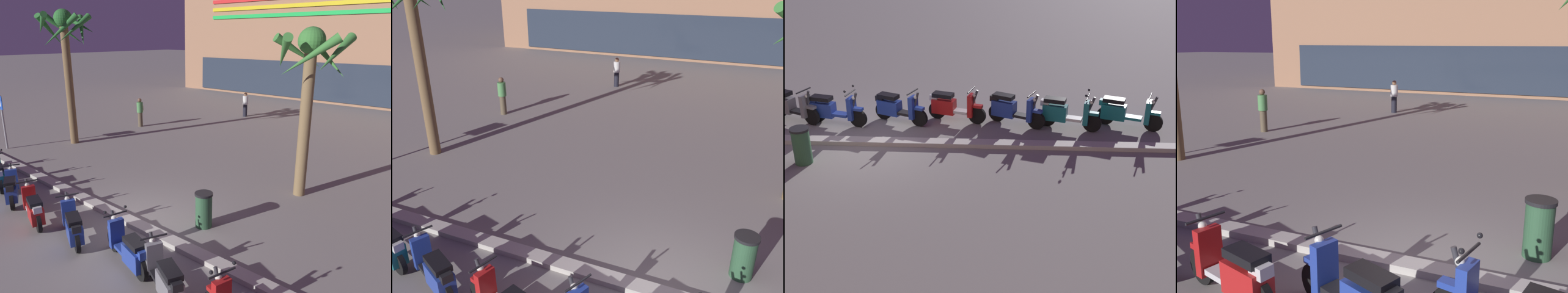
{
  "view_description": "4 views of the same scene",
  "coord_description": "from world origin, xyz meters",
  "views": [
    {
      "loc": [
        7.0,
        -5.58,
        4.82
      ],
      "look_at": [
        -0.69,
        3.23,
        1.35
      ],
      "focal_mm": 34.02,
      "sensor_mm": 36.0,
      "label": 1
    },
    {
      "loc": [
        1.07,
        -5.71,
        5.52
      ],
      "look_at": [
        -2.88,
        3.4,
        1.17
      ],
      "focal_mm": 36.65,
      "sensor_mm": 36.0,
      "label": 2
    },
    {
      "loc": [
        -3.65,
        12.96,
        6.34
      ],
      "look_at": [
        -3.14,
        2.72,
        1.3
      ],
      "focal_mm": 49.51,
      "sensor_mm": 36.0,
      "label": 3
    },
    {
      "loc": [
        1.52,
        -5.67,
        3.31
      ],
      "look_at": [
        -1.76,
        1.95,
        1.32
      ],
      "focal_mm": 40.7,
      "sensor_mm": 36.0,
      "label": 4
    }
  ],
  "objects": [
    {
      "name": "ground_plane",
      "position": [
        0.0,
        0.0,
        0.0
      ],
      "size": [
        200.0,
        200.0,
        0.0
      ],
      "primitive_type": "plane",
      "color": "gray"
    },
    {
      "name": "pedestrian_window_shopping",
      "position": [
        -8.6,
        7.62,
        0.84
      ],
      "size": [
        0.36,
        0.46,
        1.59
      ],
      "color": "brown",
      "rests_on": "ground"
    },
    {
      "name": "curb_strip",
      "position": [
        0.0,
        0.02,
        0.06
      ],
      "size": [
        60.0,
        0.36,
        0.12
      ],
      "primitive_type": "cube",
      "color": "#BCB7AD",
      "rests_on": "ground"
    },
    {
      "name": "litter_bin",
      "position": [
        1.37,
        1.2,
        0.48
      ],
      "size": [
        0.48,
        0.48,
        0.95
      ],
      "color": "#2D5638",
      "rests_on": "ground"
    },
    {
      "name": "pedestrian_by_palm_tree",
      "position": [
        -5.73,
        13.75,
        0.78
      ],
      "size": [
        0.34,
        0.34,
        1.51
      ],
      "color": "black",
      "rests_on": "ground"
    },
    {
      "name": "scooter_red_far_back",
      "position": [
        -2.11,
        -1.67,
        0.45
      ],
      "size": [
        1.73,
        0.76,
        1.04
      ],
      "color": "black",
      "rests_on": "ground"
    },
    {
      "name": "scooter_blue_mid_front",
      "position": [
        -0.5,
        -1.49,
        0.44
      ],
      "size": [
        1.64,
        0.86,
        1.04
      ],
      "color": "black",
      "rests_on": "ground"
    }
  ]
}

